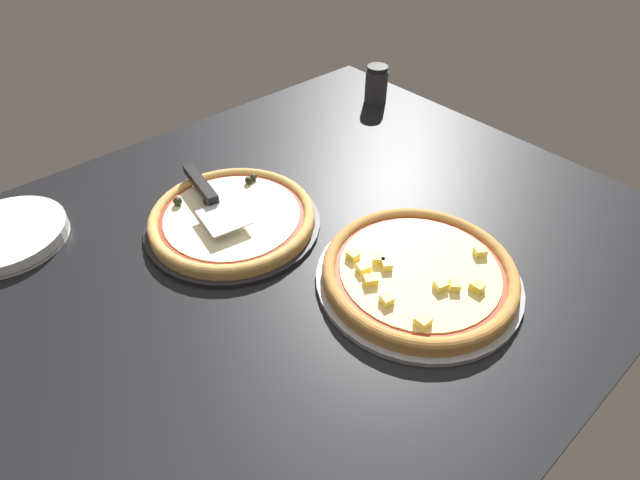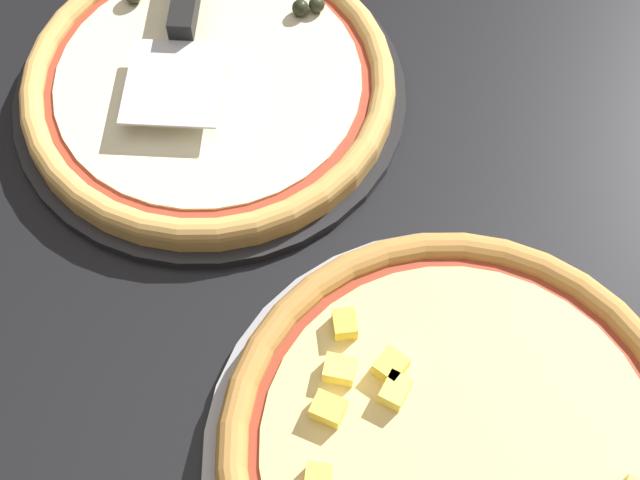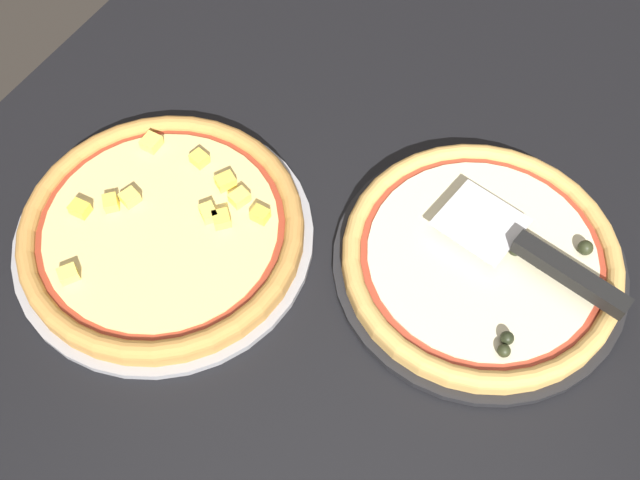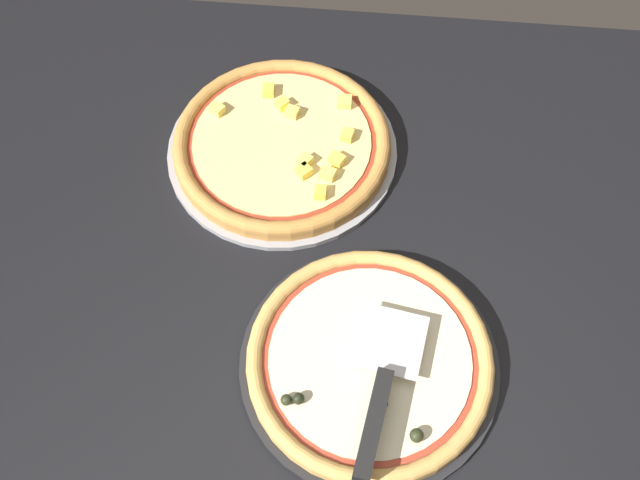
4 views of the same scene
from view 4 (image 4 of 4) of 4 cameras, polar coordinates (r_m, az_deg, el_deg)
name	(u,v)px [view 4 (image 4 of 4)]	position (r cm, az deg, el deg)	size (l,w,h in cm)	color
ground_plane	(350,288)	(111.22, 2.32, -3.71)	(143.86, 112.70, 3.60)	black
pizza_pan_front	(367,364)	(104.01, 3.58, -9.44)	(35.64, 35.64, 1.00)	black
pizza_front	(367,360)	(102.37, 3.64, -9.10)	(33.50, 33.50, 3.74)	tan
pizza_pan_back	(280,150)	(122.08, -3.03, 6.83)	(37.08, 37.08, 1.00)	#939399
pizza_back	(280,143)	(120.57, -3.05, 7.38)	(34.85, 34.85, 3.54)	#B77F3D
serving_spatula	(376,404)	(96.90, 4.27, -12.33)	(9.74, 24.12, 2.00)	silver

